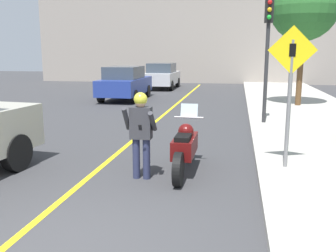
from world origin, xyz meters
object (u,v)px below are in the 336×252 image
Objects in this scene: crossing_sign at (290,84)px; motorcycle at (185,147)px; person_biker at (141,127)px; parked_car_silver at (162,76)px; parked_car_blue at (125,83)px; traffic_light at (268,37)px; street_tree at (304,7)px.

motorcycle is at bearing -171.96° from crossing_sign.
parked_car_silver is at bearing 100.18° from person_biker.
motorcycle is 2.37m from crossing_sign.
parked_car_blue is 6.18m from parked_car_silver.
traffic_light reaches higher than parked_car_blue.
parked_car_silver is at bearing 83.76° from parked_car_blue.
person_biker is at bearing -79.82° from parked_car_silver.
crossing_sign is 17.94m from parked_car_silver.
motorcycle is at bearing -109.96° from traffic_light.
crossing_sign is 0.65× the size of parked_car_silver.
parked_car_silver is (-7.51, 7.63, -3.32)m from street_tree.
person_biker is (-0.76, -0.55, 0.50)m from motorcycle.
crossing_sign is 0.65× the size of parked_car_blue.
person_biker is at bearing -143.91° from motorcycle.
parked_car_blue is at bearing 121.47° from crossing_sign.
crossing_sign is 12.66m from parked_car_blue.
traffic_light reaches higher than parked_car_silver.
crossing_sign reaches higher than parked_car_silver.
person_biker is 2.96m from crossing_sign.
parked_car_silver is at bearing 109.29° from crossing_sign.
motorcycle is at bearing -67.35° from parked_car_blue.
street_tree is at bearing 68.92° from traffic_light.
traffic_light is (2.62, 5.69, 1.83)m from person_biker.
traffic_light is 8.99m from parked_car_blue.
parked_car_silver reaches higher than motorcycle.
crossing_sign is (1.98, 0.28, 1.27)m from motorcycle.
traffic_light is at bearing 91.34° from crossing_sign.
parked_car_blue is at bearing 112.65° from motorcycle.
parked_car_blue is at bearing 137.61° from traffic_light.
motorcycle is 10.84m from street_tree.
crossing_sign is 9.71m from street_tree.
traffic_light reaches higher than motorcycle.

